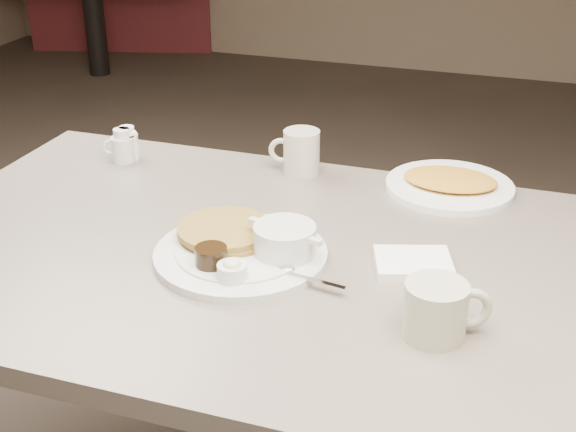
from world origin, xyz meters
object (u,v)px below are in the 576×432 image
(coffee_mug_near, at_px, (438,309))
(coffee_mug_far, at_px, (300,152))
(diner_table, at_px, (285,331))
(main_plate, at_px, (247,246))
(hash_plate, at_px, (450,184))
(creamer_left, at_px, (123,147))
(creamer_right, at_px, (128,144))

(coffee_mug_near, height_order, coffee_mug_far, coffee_mug_far)
(coffee_mug_near, relative_size, coffee_mug_far, 1.22)
(diner_table, distance_m, main_plate, 0.20)
(coffee_mug_far, height_order, hash_plate, coffee_mug_far)
(main_plate, relative_size, coffee_mug_far, 3.37)
(main_plate, distance_m, creamer_left, 0.56)
(hash_plate, bearing_deg, diner_table, -122.24)
(main_plate, bearing_deg, coffee_mug_far, 94.05)
(coffee_mug_far, bearing_deg, main_plate, -85.95)
(hash_plate, bearing_deg, coffee_mug_far, -178.22)
(creamer_left, bearing_deg, hash_plate, 6.07)
(creamer_left, bearing_deg, diner_table, -31.43)
(coffee_mug_far, bearing_deg, creamer_left, -170.49)
(coffee_mug_far, distance_m, creamer_right, 0.42)
(diner_table, xyz_separation_m, creamer_right, (-0.50, 0.33, 0.21))
(coffee_mug_far, xyz_separation_m, hash_plate, (0.34, 0.01, -0.04))
(diner_table, xyz_separation_m, coffee_mug_near, (0.30, -0.17, 0.22))
(coffee_mug_near, bearing_deg, main_plate, 159.57)
(main_plate, height_order, creamer_left, creamer_left)
(coffee_mug_near, relative_size, creamer_left, 1.88)
(creamer_right, height_order, hash_plate, creamer_right)
(coffee_mug_near, bearing_deg, creamer_left, 149.54)
(creamer_left, bearing_deg, coffee_mug_near, -30.46)
(coffee_mug_far, bearing_deg, coffee_mug_near, -54.07)
(diner_table, bearing_deg, coffee_mug_far, 103.59)
(main_plate, relative_size, creamer_left, 5.19)
(main_plate, distance_m, coffee_mug_far, 0.41)
(main_plate, bearing_deg, creamer_left, 142.53)
(diner_table, xyz_separation_m, coffee_mug_far, (-0.09, 0.38, 0.22))
(diner_table, distance_m, coffee_mug_near, 0.41)
(creamer_right, bearing_deg, hash_plate, 4.67)
(creamer_left, bearing_deg, coffee_mug_far, 9.51)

